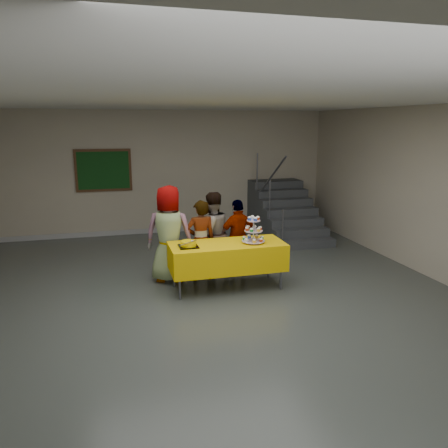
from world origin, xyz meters
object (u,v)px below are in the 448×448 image
(schoolchild_d, at_px, (238,237))
(schoolchild_a, at_px, (169,234))
(bear_cake, at_px, (188,243))
(cupcake_stand, at_px, (253,232))
(noticeboard, at_px, (103,170))
(schoolchild_b, at_px, (201,241))
(staircase, at_px, (283,214))
(bake_table, at_px, (227,256))
(schoolchild_c, at_px, (212,233))

(schoolchild_d, bearing_deg, schoolchild_a, -2.53)
(bear_cake, xyz_separation_m, schoolchild_a, (-0.22, 0.64, 0.01))
(cupcake_stand, height_order, bear_cake, cupcake_stand)
(schoolchild_d, bearing_deg, noticeboard, -63.36)
(schoolchild_b, relative_size, staircase, 0.59)
(bake_table, distance_m, bear_cake, 0.71)
(schoolchild_a, height_order, schoolchild_d, schoolchild_a)
(schoolchild_d, height_order, staircase, staircase)
(staircase, bearing_deg, schoolchild_a, -140.20)
(schoolchild_b, xyz_separation_m, noticeboard, (-1.58, 3.59, 0.89))
(bear_cake, xyz_separation_m, staircase, (2.98, 3.30, -0.34))
(bear_cake, relative_size, schoolchild_d, 0.26)
(cupcake_stand, relative_size, schoolchild_c, 0.30)
(bake_table, xyz_separation_m, cupcake_stand, (0.43, -0.06, 0.39))
(bake_table, height_order, staircase, staircase)
(schoolchild_d, bearing_deg, schoolchild_b, 7.65)
(bake_table, distance_m, schoolchild_c, 0.82)
(bake_table, height_order, noticeboard, noticeboard)
(staircase, bearing_deg, bear_cake, -132.08)
(schoolchild_b, bearing_deg, bake_table, 120.53)
(bake_table, height_order, schoolchild_c, schoolchild_c)
(cupcake_stand, height_order, schoolchild_b, schoolchild_b)
(staircase, bearing_deg, schoolchild_b, -134.09)
(schoolchild_a, height_order, noticeboard, noticeboard)
(schoolchild_c, bearing_deg, bake_table, 78.93)
(cupcake_stand, distance_m, schoolchild_d, 0.82)
(staircase, bearing_deg, bake_table, -125.57)
(bake_table, height_order, schoolchild_b, schoolchild_b)
(cupcake_stand, bearing_deg, bake_table, 171.63)
(bear_cake, height_order, noticeboard, noticeboard)
(bear_cake, xyz_separation_m, schoolchild_d, (1.06, 0.75, -0.15))
(schoolchild_d, xyz_separation_m, noticeboard, (-2.32, 3.38, 0.92))
(bear_cake, relative_size, staircase, 0.15)
(cupcake_stand, xyz_separation_m, schoolchild_c, (-0.50, 0.85, -0.19))
(cupcake_stand, height_order, staircase, staircase)
(schoolchild_a, bearing_deg, bear_cake, 129.10)
(schoolchild_d, relative_size, staircase, 0.57)
(bake_table, relative_size, cupcake_stand, 4.22)
(schoolchild_a, bearing_deg, noticeboard, -53.08)
(bake_table, xyz_separation_m, schoolchild_c, (-0.07, 0.79, 0.19))
(bake_table, bearing_deg, schoolchild_a, 145.60)
(bake_table, distance_m, schoolchild_a, 1.09)
(schoolchild_c, height_order, schoolchild_d, schoolchild_c)
(bear_cake, distance_m, schoolchild_c, 1.02)
(cupcake_stand, height_order, schoolchild_d, schoolchild_d)
(schoolchild_c, bearing_deg, bear_cake, 38.97)
(schoolchild_a, height_order, schoolchild_c, schoolchild_a)
(bake_table, bearing_deg, schoolchild_c, 95.20)
(bear_cake, relative_size, schoolchild_b, 0.25)
(schoolchild_a, distance_m, schoolchild_c, 0.82)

